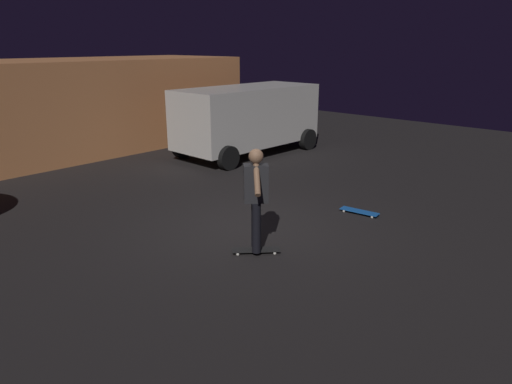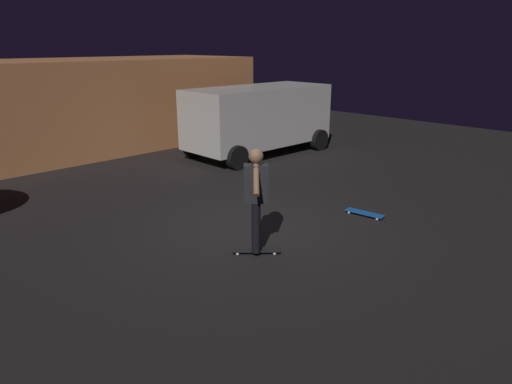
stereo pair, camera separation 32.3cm
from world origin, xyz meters
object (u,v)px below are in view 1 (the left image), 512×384
at_px(skateboard_ridden, 256,250).
at_px(skater, 256,193).
at_px(parked_van, 248,116).
at_px(skateboard_spare, 359,212).

relative_size(skateboard_ridden, skater, 0.42).
xyz_separation_m(parked_van, skater, (-5.16, -5.07, -0.12)).
height_order(skateboard_spare, skater, skater).
relative_size(parked_van, skateboard_spare, 5.81).
bearing_deg(skateboard_ridden, parked_van, 44.49).
xyz_separation_m(parked_van, skateboard_ridden, (-5.16, -5.07, -1.11)).
relative_size(parked_van, skater, 2.78).
bearing_deg(skater, skateboard_spare, -6.30).
bearing_deg(skater, skateboard_ridden, -90.00).
bearing_deg(skateboard_spare, skater, 173.70).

